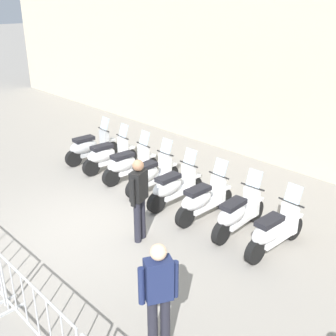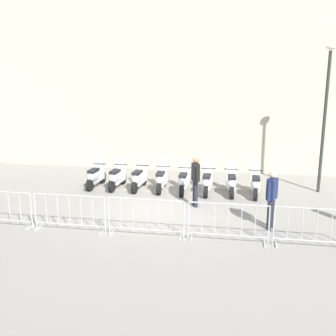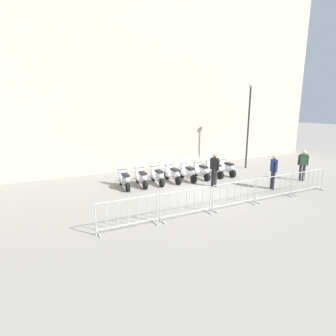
% 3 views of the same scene
% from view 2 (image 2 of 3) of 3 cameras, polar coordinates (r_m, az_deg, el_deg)
% --- Properties ---
extents(ground_plane, '(120.00, 120.00, 0.00)m').
position_cam_2_polar(ground_plane, '(12.77, -0.98, -6.27)').
color(ground_plane, gray).
extents(motorcycle_0, '(0.56, 1.72, 1.24)m').
position_cam_2_polar(motorcycle_0, '(15.57, -10.87, -1.26)').
color(motorcycle_0, black).
rests_on(motorcycle_0, ground).
extents(motorcycle_1, '(0.56, 1.72, 1.24)m').
position_cam_2_polar(motorcycle_1, '(15.26, -7.72, -1.43)').
color(motorcycle_1, black).
rests_on(motorcycle_1, ground).
extents(motorcycle_2, '(0.56, 1.72, 1.24)m').
position_cam_2_polar(motorcycle_2, '(15.01, -4.44, -1.59)').
color(motorcycle_2, black).
rests_on(motorcycle_2, ground).
extents(motorcycle_3, '(0.60, 1.72, 1.24)m').
position_cam_2_polar(motorcycle_3, '(14.80, -1.05, -1.77)').
color(motorcycle_3, black).
rests_on(motorcycle_3, ground).
extents(motorcycle_4, '(0.58, 1.73, 1.24)m').
position_cam_2_polar(motorcycle_4, '(14.56, 2.35, -2.01)').
color(motorcycle_4, black).
rests_on(motorcycle_4, ground).
extents(motorcycle_5, '(0.56, 1.73, 1.24)m').
position_cam_2_polar(motorcycle_5, '(14.49, 5.89, -2.15)').
color(motorcycle_5, black).
rests_on(motorcycle_5, ground).
extents(motorcycle_6, '(0.63, 1.72, 1.24)m').
position_cam_2_polar(motorcycle_6, '(14.50, 9.48, -2.25)').
color(motorcycle_6, black).
rests_on(motorcycle_6, ground).
extents(motorcycle_7, '(0.56, 1.73, 1.24)m').
position_cam_2_polar(motorcycle_7, '(14.47, 13.02, -2.43)').
color(motorcycle_7, black).
rests_on(motorcycle_7, ground).
extents(barrier_segment_1, '(2.14, 0.62, 1.07)m').
position_cam_2_polar(barrier_segment_1, '(11.22, -14.59, -6.57)').
color(barrier_segment_1, '#B2B5B7').
rests_on(barrier_segment_1, ground).
extents(barrier_segment_2, '(2.14, 0.62, 1.07)m').
position_cam_2_polar(barrier_segment_2, '(10.52, -3.36, -7.48)').
color(barrier_segment_2, '#B2B5B7').
rests_on(barrier_segment_2, ground).
extents(barrier_segment_3, '(2.14, 0.62, 1.07)m').
position_cam_2_polar(barrier_segment_3, '(10.26, 8.99, -8.16)').
color(barrier_segment_3, '#B2B5B7').
rests_on(barrier_segment_3, ground).
extents(barrier_segment_4, '(2.14, 0.62, 1.07)m').
position_cam_2_polar(barrier_segment_4, '(10.48, 21.41, -8.46)').
color(barrier_segment_4, '#B2B5B7').
rests_on(barrier_segment_4, ground).
extents(street_lamp, '(0.36, 0.36, 5.49)m').
position_cam_2_polar(street_lamp, '(15.39, 22.62, 8.71)').
color(street_lamp, '#2D332D').
rests_on(street_lamp, ground).
extents(officer_mid_plaza, '(0.33, 0.52, 1.73)m').
position_cam_2_polar(officer_mid_plaza, '(11.28, 15.30, -4.09)').
color(officer_mid_plaza, '#23232D').
rests_on(officer_mid_plaza, ground).
extents(officer_by_barriers, '(0.35, 0.51, 1.73)m').
position_cam_2_polar(officer_by_barriers, '(12.88, 4.15, -1.58)').
color(officer_by_barriers, '#23232D').
rests_on(officer_by_barriers, ground).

